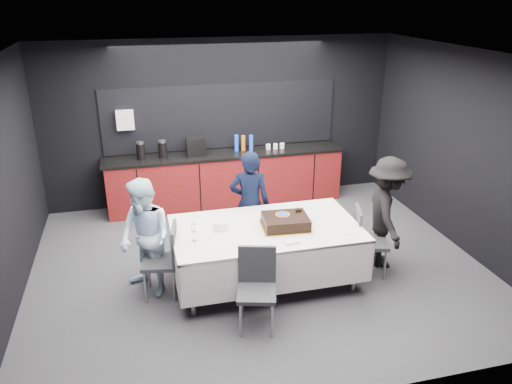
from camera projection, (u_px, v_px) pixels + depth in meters
ground at (258, 265)px, 6.85m from camera, size 6.00×6.00×0.00m
room_shell at (258, 134)px, 6.14m from camera, size 6.04×5.04×2.82m
kitchenette at (225, 174)px, 8.62m from camera, size 4.10×0.64×2.05m
party_table at (266, 237)px, 6.24m from camera, size 2.32×1.32×0.78m
cake_assembly at (286, 222)px, 6.16m from camera, size 0.63×0.53×0.18m
plate_stack at (221, 225)px, 6.13m from camera, size 0.20×0.20×0.10m
loose_plate_near at (250, 245)px, 5.75m from camera, size 0.18×0.18×0.01m
loose_plate_right_a at (309, 215)px, 6.51m from camera, size 0.22×0.22×0.01m
loose_plate_right_b at (348, 231)px, 6.08m from camera, size 0.22×0.22×0.01m
loose_plate_far at (258, 213)px, 6.55m from camera, size 0.19×0.19×0.01m
fork_pile at (292, 242)px, 5.80m from camera, size 0.18×0.12×0.03m
champagne_flute at (193, 229)px, 5.78m from camera, size 0.06×0.06×0.22m
chair_left at (166, 256)px, 6.01m from camera, size 0.49×0.49×0.92m
chair_right at (365, 237)px, 6.48m from camera, size 0.52×0.52×0.92m
chair_near at (257, 282)px, 5.47m from camera, size 0.52×0.52×0.92m
person_center at (250, 204)px, 6.89m from camera, size 0.63×0.49×1.53m
person_left at (145, 238)px, 5.98m from camera, size 0.87×0.91×1.48m
person_right at (387, 213)px, 6.62m from camera, size 0.78×1.09×1.53m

